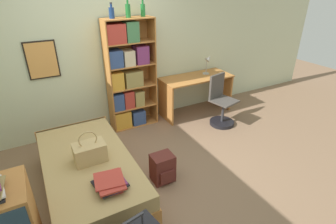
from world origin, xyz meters
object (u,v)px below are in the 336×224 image
at_px(desk, 196,87).
at_px(desk_lamp, 208,61).
at_px(backpack, 163,168).
at_px(handbag, 90,152).
at_px(book_stack_on_bed, 110,182).
at_px(bottle_green, 112,12).
at_px(bottle_clear, 143,10).
at_px(desk_chair, 221,108).
at_px(bed, 89,175).
at_px(bottle_brown, 128,10).
at_px(bookcase, 127,77).

relative_size(desk, desk_lamp, 3.61).
bearing_deg(backpack, handbag, 167.94).
xyz_separation_m(book_stack_on_bed, bottle_green, (0.78, 1.95, 1.40)).
relative_size(bottle_clear, desk_chair, 0.29).
relative_size(handbag, bottle_green, 1.74).
distance_m(handbag, bottle_green, 2.13).
bearing_deg(backpack, bed, 164.06).
height_order(book_stack_on_bed, desk_chair, desk_chair).
bearing_deg(desk_chair, bed, -166.22).
bearing_deg(bottle_brown, backpack, -98.93).
bearing_deg(desk_chair, bookcase, 153.48).
bearing_deg(bottle_clear, bookcase, 177.91).
relative_size(bed, backpack, 4.94).
bearing_deg(desk, bottle_brown, 175.13).
xyz_separation_m(book_stack_on_bed, desk, (2.28, 1.83, -0.02)).
bearing_deg(book_stack_on_bed, backpack, 24.03).
xyz_separation_m(bottle_brown, bottle_clear, (0.25, 0.01, -0.00)).
relative_size(bed, bottle_green, 8.55).
bearing_deg(desk_lamp, handbag, -152.85).
distance_m(bottle_brown, backpack, 2.40).
bearing_deg(bottle_clear, desk_lamp, -3.08).
height_order(book_stack_on_bed, bottle_brown, bottle_brown).
xyz_separation_m(desk_lamp, backpack, (-1.78, -1.53, -0.81)).
xyz_separation_m(bottle_green, desk_chair, (1.65, -0.73, -1.65)).
relative_size(bed, handbag, 4.92).
bearing_deg(desk_chair, desk, 103.83).
bearing_deg(bed, book_stack_on_bed, -80.26).
xyz_separation_m(handbag, desk, (2.34, 1.30, -0.09)).
bearing_deg(bottle_brown, handbag, -127.92).
bearing_deg(desk, bed, -152.74).
bearing_deg(bed, bookcase, 52.20).
xyz_separation_m(bottle_brown, desk_lamp, (1.53, -0.06, -0.98)).
distance_m(bottle_green, bottle_brown, 0.25).
xyz_separation_m(bookcase, bottle_clear, (0.33, -0.01, 1.06)).
height_order(bottle_clear, desk_lamp, bottle_clear).
bearing_deg(desk_chair, desk_lamp, 78.37).
distance_m(bookcase, desk, 1.39).
bearing_deg(desk_lamp, desk, -170.01).
xyz_separation_m(bed, desk_chair, (2.53, 0.62, 0.05)).
bearing_deg(handbag, bookcase, 54.57).
relative_size(bookcase, desk_chair, 2.04).
xyz_separation_m(book_stack_on_bed, bottle_clear, (1.28, 1.94, 1.42)).
relative_size(desk_chair, backpack, 2.38).
height_order(handbag, desk_lamp, desk_lamp).
height_order(bookcase, desk_chair, bookcase).
bearing_deg(bed, bottle_clear, 44.23).
height_order(handbag, desk, handbag).
height_order(bookcase, bottle_green, bottle_green).
relative_size(desk_lamp, desk_chair, 0.41).
height_order(bed, bottle_clear, bottle_clear).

